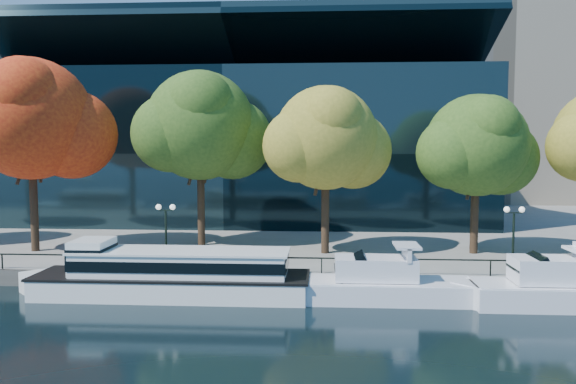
# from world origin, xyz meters

# --- Properties ---
(ground) EXTENTS (160.00, 160.00, 0.00)m
(ground) POSITION_xyz_m (0.00, 0.00, 0.00)
(ground) COLOR black
(ground) RESTS_ON ground
(promenade) EXTENTS (90.00, 67.08, 1.00)m
(promenade) POSITION_xyz_m (0.00, 36.38, 0.50)
(promenade) COLOR slate
(promenade) RESTS_ON ground
(railing) EXTENTS (88.20, 0.08, 0.99)m
(railing) POSITION_xyz_m (0.00, 3.25, 1.94)
(railing) COLOR black
(railing) RESTS_ON promenade
(convention_building) EXTENTS (50.00, 24.57, 21.43)m
(convention_building) POSITION_xyz_m (-4.00, 31.79, 8.51)
(convention_building) COLOR black
(convention_building) RESTS_ON ground
(tour_boat) EXTENTS (17.31, 3.86, 3.28)m
(tour_boat) POSITION_xyz_m (-4.05, 1.24, 1.40)
(tour_boat) COLOR white
(tour_boat) RESTS_ON ground
(cruiser_near) EXTENTS (11.17, 2.88, 3.24)m
(cruiser_near) POSITION_xyz_m (8.08, 1.03, 1.01)
(cruiser_near) COLOR white
(cruiser_near) RESTS_ON ground
(cruiser_far) EXTENTS (10.54, 2.92, 3.44)m
(cruiser_far) POSITION_xyz_m (17.47, 0.39, 1.09)
(cruiser_far) COLOR white
(cruiser_far) RESTS_ON ground
(tree_1) EXTENTS (11.03, 9.05, 14.08)m
(tree_1) POSITION_xyz_m (-15.90, 9.30, 10.47)
(tree_1) COLOR black
(tree_1) RESTS_ON promenade
(tree_2) EXTENTS (10.48, 8.60, 13.46)m
(tree_2) POSITION_xyz_m (-4.21, 12.47, 10.09)
(tree_2) COLOR black
(tree_2) RESTS_ON promenade
(tree_3) EXTENTS (9.26, 7.59, 11.98)m
(tree_3) POSITION_xyz_m (5.37, 9.83, 9.11)
(tree_3) COLOR black
(tree_3) RESTS_ON promenade
(tree_4) EXTENTS (9.06, 7.43, 11.37)m
(tree_4) POSITION_xyz_m (16.06, 10.45, 8.58)
(tree_4) COLOR black
(tree_4) RESTS_ON promenade
(lamp_1) EXTENTS (1.26, 0.36, 4.03)m
(lamp_1) POSITION_xyz_m (-4.89, 4.50, 3.98)
(lamp_1) COLOR black
(lamp_1) RESTS_ON promenade
(lamp_2) EXTENTS (1.26, 0.36, 4.03)m
(lamp_2) POSITION_xyz_m (16.69, 4.50, 3.98)
(lamp_2) COLOR black
(lamp_2) RESTS_ON promenade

